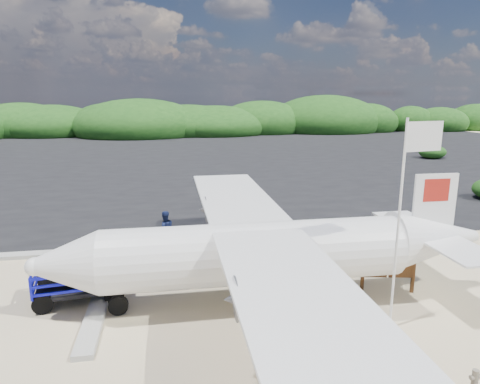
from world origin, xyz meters
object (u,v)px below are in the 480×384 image
Objects in this scene: signboard at (386,292)px; crew_a at (146,252)px; flagpole at (389,328)px; crew_c at (263,271)px; baggage_cart at (81,300)px; aircraft_large at (322,162)px; crew_b at (165,230)px.

crew_a is at bearing 172.97° from signboard.
crew_c is (-2.79, 2.48, 0.73)m from flagpole.
baggage_cart is 0.17× the size of aircraft_large.
signboard is 1.05× the size of crew_a.
crew_c reaches higher than signboard.
flagpole is (8.18, -2.96, 0.00)m from baggage_cart.
aircraft_large is (10.69, 23.83, -0.73)m from crew_c.
baggage_cart is at bearing 13.37° from crew_a.
aircraft_large is (16.08, 23.35, 0.00)m from baggage_cart.
signboard is 8.35m from crew_b.
crew_a is (-7.29, 2.47, 0.82)m from signboard.
aircraft_large reaches higher than crew_a.
crew_c reaches higher than baggage_cart.
aircraft_large is (14.23, 21.90, -0.82)m from crew_a.
crew_b is at bearing 129.58° from flagpole.
flagpole is at bearing 120.41° from crew_a.
signboard is 7.74m from crew_a.
crew_a is at bearing 57.24° from aircraft_large.
flagpole reaches higher than crew_b.
aircraft_large reaches higher than crew_b.
crew_a reaches higher than crew_b.
crew_b is (-6.66, 4.97, 0.76)m from signboard.
aircraft_large is at bearing -131.86° from crew_c.
signboard is at bearing 136.49° from crew_a.
baggage_cart is 8.70m from flagpole.
aircraft_large reaches higher than signboard.
signboard is at bearing 153.96° from crew_c.
crew_a is 4.03m from crew_c.
crew_c is 26.12m from aircraft_large.
signboard is 1.13× the size of crew_b.
flagpole reaches higher than aircraft_large.
crew_a is 0.11× the size of aircraft_large.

